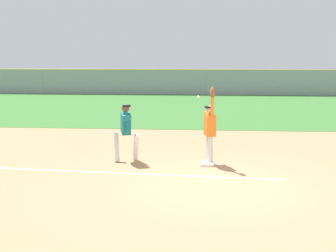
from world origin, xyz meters
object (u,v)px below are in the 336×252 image
Objects in this scene: parked_car_tan at (314,84)px; parked_car_black at (257,84)px; parked_car_green at (195,83)px; parked_car_white at (147,83)px; first_base at (207,164)px; fielder at (210,126)px; runner at (126,129)px; baseball at (198,97)px; parked_car_silver at (96,83)px.

parked_car_black is at bearing 178.90° from parked_car_tan.
parked_car_white is at bearing -179.51° from parked_car_green.
first_base is 1.09m from fielder.
parked_car_black is (5.50, -0.63, 0.00)m from parked_car_green.
parked_car_white is 1.01× the size of parked_car_tan.
baseball reaches higher than runner.
baseball is 0.02× the size of parked_car_silver.
first_base is at bearing 0.63° from baseball.
parked_car_tan is at bearing -124.60° from fielder.
first_base is 0.17× the size of fielder.
parked_car_tan is (19.72, -0.44, 0.00)m from parked_car_silver.
parked_car_black is at bearing 79.23° from first_base.
parked_car_green is (-0.68, 26.00, 0.63)m from first_base.
parked_car_white is 1.03× the size of parked_car_black.
runner is 0.38× the size of parked_car_tan.
fielder is 0.50× the size of parked_car_tan.
parked_car_white and parked_car_tan have the same top height.
first_base is 0.08× the size of parked_car_silver.
parked_car_black and parked_car_tan have the same top height.
parked_car_silver is at bearing 110.19° from baseball.
first_base is at bearing -92.26° from parked_car_green.
parked_car_white is 4.37m from parked_car_green.
runner reaches higher than parked_car_white.
fielder is at bearing -102.23° from parked_car_black.
first_base is at bearing -115.55° from parked_car_tan.
parked_car_silver is at bearing -82.68° from fielder.
baseball is at bearing -102.92° from parked_car_black.
fielder is 0.50× the size of parked_car_silver.
parked_car_silver is 1.01× the size of parked_car_tan.
first_base is 0.08× the size of parked_car_tan.
parked_car_green is at bearing 91.49° from first_base.
parked_car_tan is (9.78, 25.53, -0.45)m from fielder.
baseball is 0.02× the size of parked_car_black.
parked_car_silver and parked_car_tan have the same top height.
parked_car_silver is 1.02× the size of parked_car_green.
baseball is 0.02× the size of parked_car_white.
baseball is 27.62m from parked_car_tan.
fielder is at bearing -92.11° from parked_car_green.
parked_car_white is at bearing 100.49° from baseball.
parked_car_silver is 19.73m from parked_car_tan.
parked_car_silver and parked_car_black have the same top height.
parked_car_tan is at bearing 68.48° from baseball.
parked_car_green is at bearing 173.64° from parked_car_tan.
parked_car_tan is at bearing 69.01° from first_base.
parked_car_white is at bearing -92.34° from fielder.
parked_car_green is (-0.40, 26.00, -1.32)m from baseball.
parked_car_black is at bearing 55.70° from runner.
baseball is 0.02× the size of parked_car_green.
fielder is at bearing -21.45° from runner.
baseball is 25.91m from parked_car_black.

